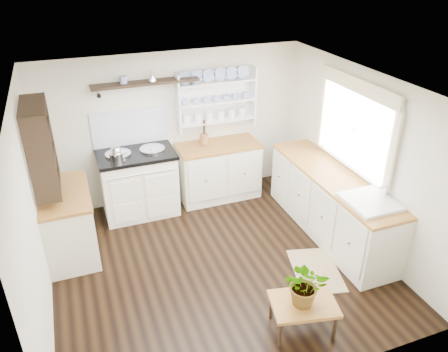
{
  "coord_description": "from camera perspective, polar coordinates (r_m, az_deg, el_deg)",
  "views": [
    {
      "loc": [
        -1.48,
        -4.18,
        3.61
      ],
      "look_at": [
        0.19,
        0.25,
        1.1
      ],
      "focal_mm": 35.0,
      "sensor_mm": 36.0,
      "label": 1
    }
  ],
  "objects": [
    {
      "name": "floor",
      "position": [
        5.71,
        -0.91,
        -11.22
      ],
      "size": [
        4.0,
        3.8,
        0.01
      ],
      "primitive_type": "cube",
      "color": "black",
      "rests_on": "ground"
    },
    {
      "name": "wall_back",
      "position": [
        6.72,
        -6.52,
        6.3
      ],
      "size": [
        4.0,
        0.02,
        2.3
      ],
      "primitive_type": "cube",
      "color": "silver",
      "rests_on": "ground"
    },
    {
      "name": "wall_right",
      "position": [
        5.97,
        17.41,
        2.25
      ],
      "size": [
        0.02,
        3.8,
        2.3
      ],
      "primitive_type": "cube",
      "color": "silver",
      "rests_on": "ground"
    },
    {
      "name": "wall_left",
      "position": [
        4.87,
        -23.81,
        -5.03
      ],
      "size": [
        0.02,
        3.8,
        2.3
      ],
      "primitive_type": "cube",
      "color": "silver",
      "rests_on": "ground"
    },
    {
      "name": "ceiling",
      "position": [
        4.62,
        -1.12,
        11.47
      ],
      "size": [
        4.0,
        3.8,
        0.01
      ],
      "primitive_type": "cube",
      "color": "white",
      "rests_on": "wall_back"
    },
    {
      "name": "window",
      "position": [
        5.89,
        16.72,
        6.41
      ],
      "size": [
        0.08,
        1.55,
        1.22
      ],
      "color": "white",
      "rests_on": "wall_right"
    },
    {
      "name": "aga_cooker",
      "position": [
        6.58,
        -11.09,
        -0.8
      ],
      "size": [
        1.1,
        0.76,
        1.01
      ],
      "color": "white",
      "rests_on": "floor"
    },
    {
      "name": "back_cabinets",
      "position": [
        6.9,
        -0.75,
        0.79
      ],
      "size": [
        1.27,
        0.63,
        0.9
      ],
      "color": "white",
      "rests_on": "floor"
    },
    {
      "name": "right_cabinets",
      "position": [
        6.19,
        13.74,
        -3.53
      ],
      "size": [
        0.62,
        2.43,
        0.9
      ],
      "color": "white",
      "rests_on": "floor"
    },
    {
      "name": "belfast_sink",
      "position": [
        5.52,
        18.35,
        -4.26
      ],
      "size": [
        0.55,
        0.6,
        0.45
      ],
      "color": "white",
      "rests_on": "right_cabinets"
    },
    {
      "name": "left_cabinets",
      "position": [
        5.98,
        -19.61,
        -5.68
      ],
      "size": [
        0.62,
        1.13,
        0.9
      ],
      "color": "white",
      "rests_on": "floor"
    },
    {
      "name": "plate_rack",
      "position": [
        6.72,
        -1.18,
        10.17
      ],
      "size": [
        1.2,
        0.22,
        0.9
      ],
      "color": "white",
      "rests_on": "wall_back"
    },
    {
      "name": "high_shelf",
      "position": [
        6.28,
        -10.2,
        11.82
      ],
      "size": [
        1.5,
        0.29,
        0.16
      ],
      "color": "black",
      "rests_on": "wall_back"
    },
    {
      "name": "left_shelving",
      "position": [
        5.49,
        -22.85,
        3.63
      ],
      "size": [
        0.28,
        0.8,
        1.05
      ],
      "primitive_type": "cube",
      "color": "black",
      "rests_on": "wall_left"
    },
    {
      "name": "kettle",
      "position": [
        6.2,
        -13.88,
        2.71
      ],
      "size": [
        0.19,
        0.19,
        0.24
      ],
      "primitive_type": null,
      "color": "silver",
      "rests_on": "aga_cooker"
    },
    {
      "name": "utensil_crock",
      "position": [
        6.69,
        -2.62,
        4.84
      ],
      "size": [
        0.13,
        0.13,
        0.16
      ],
      "primitive_type": "cylinder",
      "color": "brown",
      "rests_on": "back_cabinets"
    },
    {
      "name": "center_table",
      "position": [
        4.77,
        10.33,
        -16.32
      ],
      "size": [
        0.76,
        0.61,
        0.36
      ],
      "rotation": [
        0.0,
        0.0,
        -0.21
      ],
      "color": "brown",
      "rests_on": "floor"
    },
    {
      "name": "potted_plant",
      "position": [
        4.57,
        10.64,
        -13.75
      ],
      "size": [
        0.56,
        0.53,
        0.48
      ],
      "primitive_type": "imported",
      "rotation": [
        0.0,
        0.0,
        -0.46
      ],
      "color": "#3F7233",
      "rests_on": "center_table"
    },
    {
      "name": "floor_rug",
      "position": [
        5.7,
        11.89,
        -11.96
      ],
      "size": [
        0.75,
        0.96,
        0.02
      ],
      "primitive_type": "cube",
      "rotation": [
        0.0,
        0.0,
        -0.25
      ],
      "color": "#A0875D",
      "rests_on": "floor"
    }
  ]
}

